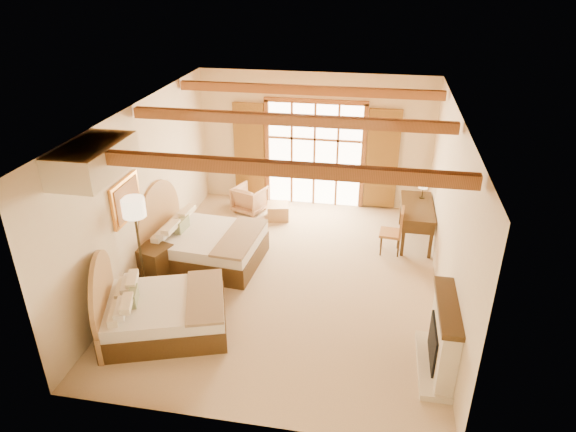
% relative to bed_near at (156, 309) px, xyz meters
% --- Properties ---
extents(floor, '(7.00, 7.00, 0.00)m').
position_rel_bed_near_xyz_m(floor, '(1.85, 1.86, -0.39)').
color(floor, '#CCB18B').
rests_on(floor, ground).
extents(wall_back, '(5.50, 0.00, 5.50)m').
position_rel_bed_near_xyz_m(wall_back, '(1.85, 5.36, 1.21)').
color(wall_back, beige).
rests_on(wall_back, ground).
extents(wall_left, '(0.00, 7.00, 7.00)m').
position_rel_bed_near_xyz_m(wall_left, '(-0.90, 1.86, 1.21)').
color(wall_left, beige).
rests_on(wall_left, ground).
extents(wall_right, '(0.00, 7.00, 7.00)m').
position_rel_bed_near_xyz_m(wall_right, '(4.60, 1.86, 1.21)').
color(wall_right, beige).
rests_on(wall_right, ground).
extents(ceiling, '(7.00, 7.00, 0.00)m').
position_rel_bed_near_xyz_m(ceiling, '(1.85, 1.86, 2.81)').
color(ceiling, '#AC7134').
rests_on(ceiling, ground).
extents(ceiling_beams, '(5.39, 4.60, 0.18)m').
position_rel_bed_near_xyz_m(ceiling_beams, '(1.85, 1.86, 2.69)').
color(ceiling_beams, '#97552A').
rests_on(ceiling_beams, ceiling).
extents(french_doors, '(3.95, 0.08, 2.60)m').
position_rel_bed_near_xyz_m(french_doors, '(1.85, 5.30, 0.86)').
color(french_doors, white).
rests_on(french_doors, ground).
extents(fireplace, '(0.46, 1.40, 1.16)m').
position_rel_bed_near_xyz_m(fireplace, '(4.44, -0.14, 0.13)').
color(fireplace, beige).
rests_on(fireplace, ground).
extents(painting, '(0.06, 0.95, 0.75)m').
position_rel_bed_near_xyz_m(painting, '(-0.86, 1.11, 1.36)').
color(painting, '#EE9B3A').
rests_on(painting, wall_left).
extents(canopy_valance, '(0.70, 1.40, 0.45)m').
position_rel_bed_near_xyz_m(canopy_valance, '(-0.55, -0.14, 2.56)').
color(canopy_valance, beige).
rests_on(canopy_valance, ceiling).
extents(bed_near, '(2.37, 1.99, 1.27)m').
position_rel_bed_near_xyz_m(bed_near, '(0.00, 0.00, 0.00)').
color(bed_near, '#473116').
rests_on(bed_near, floor).
extents(bed_far, '(2.24, 1.76, 1.39)m').
position_rel_bed_near_xyz_m(bed_far, '(-0.03, 2.17, 0.04)').
color(bed_far, '#473116').
rests_on(bed_far, floor).
extents(nightstand, '(0.68, 0.68, 0.66)m').
position_rel_bed_near_xyz_m(nightstand, '(-0.65, 1.42, -0.06)').
color(nightstand, '#473116').
rests_on(nightstand, floor).
extents(floor_lamp, '(0.39, 0.39, 1.86)m').
position_rel_bed_near_xyz_m(floor_lamp, '(-0.65, 0.95, 1.20)').
color(floor_lamp, '#342B19').
rests_on(floor_lamp, floor).
extents(armchair, '(0.88, 0.89, 0.63)m').
position_rel_bed_near_xyz_m(armchair, '(0.41, 4.57, -0.07)').
color(armchair, '#AC7A52').
rests_on(armchair, floor).
extents(ottoman, '(0.58, 0.58, 0.35)m').
position_rel_bed_near_xyz_m(ottoman, '(1.14, 4.31, -0.21)').
color(ottoman, '#AD7B51').
rests_on(ottoman, floor).
extents(desk, '(0.66, 1.53, 0.83)m').
position_rel_bed_near_xyz_m(desk, '(4.24, 3.80, 0.06)').
color(desk, '#473116').
rests_on(desk, floor).
extents(desk_chair, '(0.47, 0.47, 0.99)m').
position_rel_bed_near_xyz_m(desk_chair, '(3.74, 3.19, -0.08)').
color(desk_chair, '#B3653A').
rests_on(desk_chair, floor).
extents(desk_lamp, '(0.20, 0.20, 0.39)m').
position_rel_bed_near_xyz_m(desk_lamp, '(4.35, 4.21, 0.74)').
color(desk_lamp, '#342B19').
rests_on(desk_lamp, desk).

